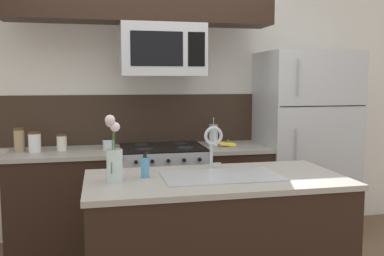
# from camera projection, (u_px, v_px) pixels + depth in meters

# --- Properties ---
(rear_partition) EXTENTS (5.20, 0.10, 2.60)m
(rear_partition) POSITION_uv_depth(u_px,v_px,m) (186.00, 103.00, 4.33)
(rear_partition) COLOR silver
(rear_partition) RESTS_ON ground
(splash_band) EXTENTS (3.29, 0.01, 0.48)m
(splash_band) POSITION_uv_depth(u_px,v_px,m) (158.00, 119.00, 4.22)
(splash_band) COLOR #332319
(splash_band) RESTS_ON rear_partition
(back_counter_left) EXTENTS (1.00, 0.65, 0.91)m
(back_counter_left) POSITION_uv_depth(u_px,v_px,m) (67.00, 201.00, 3.80)
(back_counter_left) COLOR black
(back_counter_left) RESTS_ON ground
(back_counter_right) EXTENTS (0.63, 0.65, 0.91)m
(back_counter_right) POSITION_uv_depth(u_px,v_px,m) (233.00, 192.00, 4.13)
(back_counter_right) COLOR black
(back_counter_right) RESTS_ON ground
(stove_range) EXTENTS (0.76, 0.64, 0.93)m
(stove_range) POSITION_uv_depth(u_px,v_px,m) (163.00, 195.00, 3.99)
(stove_range) COLOR #B7BABF
(stove_range) RESTS_ON ground
(microwave) EXTENTS (0.74, 0.40, 0.46)m
(microwave) POSITION_uv_depth(u_px,v_px,m) (162.00, 50.00, 3.82)
(microwave) COLOR #B7BABF
(refrigerator) EXTENTS (0.88, 0.74, 1.80)m
(refrigerator) POSITION_uv_depth(u_px,v_px,m) (304.00, 144.00, 4.26)
(refrigerator) COLOR #B7BABF
(refrigerator) RESTS_ON ground
(storage_jar_tall) EXTENTS (0.09, 0.09, 0.21)m
(storage_jar_tall) POSITION_uv_depth(u_px,v_px,m) (19.00, 140.00, 3.69)
(storage_jar_tall) COLOR #997F5B
(storage_jar_tall) RESTS_ON back_counter_left
(storage_jar_medium) EXTENTS (0.10, 0.10, 0.18)m
(storage_jar_medium) POSITION_uv_depth(u_px,v_px,m) (35.00, 142.00, 3.69)
(storage_jar_medium) COLOR silver
(storage_jar_medium) RESTS_ON back_counter_left
(storage_jar_short) EXTENTS (0.09, 0.09, 0.15)m
(storage_jar_short) POSITION_uv_depth(u_px,v_px,m) (62.00, 142.00, 3.78)
(storage_jar_short) COLOR silver
(storage_jar_short) RESTS_ON back_counter_left
(storage_jar_squat) EXTENTS (0.11, 0.11, 0.10)m
(storage_jar_squat) POSITION_uv_depth(u_px,v_px,m) (109.00, 144.00, 3.87)
(storage_jar_squat) COLOR silver
(storage_jar_squat) RESTS_ON back_counter_left
(banana_bunch) EXTENTS (0.19, 0.11, 0.07)m
(banana_bunch) POSITION_uv_depth(u_px,v_px,m) (228.00, 144.00, 4.01)
(banana_bunch) COLOR yellow
(banana_bunch) RESTS_ON back_counter_right
(french_press) EXTENTS (0.09, 0.09, 0.27)m
(french_press) POSITION_uv_depth(u_px,v_px,m) (213.00, 135.00, 4.09)
(french_press) COLOR silver
(french_press) RESTS_ON back_counter_right
(island_counter) EXTENTS (1.66, 0.82, 0.91)m
(island_counter) POSITION_uv_depth(u_px,v_px,m) (215.00, 244.00, 2.81)
(island_counter) COLOR black
(island_counter) RESTS_ON ground
(kitchen_sink) EXTENTS (0.76, 0.43, 0.16)m
(kitchen_sink) POSITION_uv_depth(u_px,v_px,m) (221.00, 187.00, 2.77)
(kitchen_sink) COLOR #ADAFB5
(kitchen_sink) RESTS_ON island_counter
(sink_faucet) EXTENTS (0.14, 0.14, 0.31)m
(sink_faucet) POSITION_uv_depth(u_px,v_px,m) (213.00, 142.00, 2.95)
(sink_faucet) COLOR #B7BABF
(sink_faucet) RESTS_ON island_counter
(dish_soap_bottle) EXTENTS (0.06, 0.05, 0.16)m
(dish_soap_bottle) POSITION_uv_depth(u_px,v_px,m) (145.00, 167.00, 2.73)
(dish_soap_bottle) COLOR #4C93C6
(dish_soap_bottle) RESTS_ON island_counter
(flower_vase) EXTENTS (0.10, 0.13, 0.42)m
(flower_vase) POSITION_uv_depth(u_px,v_px,m) (114.00, 159.00, 2.61)
(flower_vase) COLOR silver
(flower_vase) RESTS_ON island_counter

